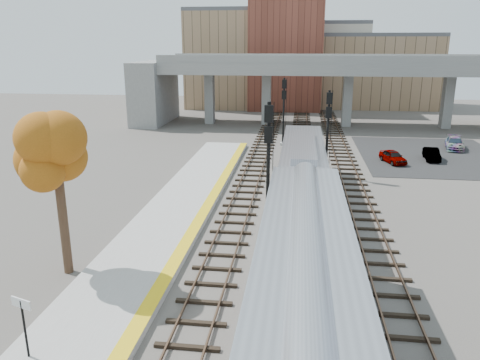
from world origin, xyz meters
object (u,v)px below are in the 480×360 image
(signal_mast_mid, at_px, (327,135))
(tree, at_px, (56,153))
(car_c, at_px, (455,143))
(signal_mast_near, at_px, (268,166))
(car_b, at_px, (432,154))
(signal_mast_far, at_px, (284,112))
(locomotive, at_px, (303,172))
(car_a, at_px, (393,157))

(signal_mast_mid, distance_m, tree, 23.51)
(car_c, bearing_deg, signal_mast_mid, -126.03)
(signal_mast_near, xyz_separation_m, car_b, (14.57, 19.25, -3.33))
(signal_mast_near, distance_m, car_c, 30.88)
(signal_mast_mid, bearing_deg, signal_mast_far, 108.23)
(locomotive, distance_m, car_a, 15.42)
(signal_mast_far, relative_size, car_b, 2.10)
(locomotive, relative_size, signal_mast_near, 2.47)
(car_a, bearing_deg, tree, -147.09)
(car_a, bearing_deg, signal_mast_near, -139.19)
(signal_mast_near, height_order, car_b, signal_mast_near)
(tree, bearing_deg, car_b, 47.70)
(signal_mast_far, xyz_separation_m, car_a, (10.65, -6.87, -3.08))
(locomotive, relative_size, car_a, 5.45)
(signal_mast_near, height_order, signal_mast_mid, signal_mast_near)
(signal_mast_near, xyz_separation_m, car_c, (18.28, 24.67, -3.27))
(signal_mast_far, height_order, tree, tree)
(locomotive, bearing_deg, car_a, 56.11)
(tree, height_order, car_c, tree)
(signal_mast_far, relative_size, tree, 0.90)
(signal_mast_far, distance_m, car_b, 15.81)
(tree, bearing_deg, signal_mast_far, 73.51)
(signal_mast_near, relative_size, signal_mast_far, 1.05)
(signal_mast_far, relative_size, car_a, 2.11)
(signal_mast_mid, height_order, signal_mast_far, signal_mast_far)
(signal_mast_near, distance_m, car_b, 24.37)
(signal_mast_mid, height_order, car_c, signal_mast_mid)
(signal_mast_far, bearing_deg, car_b, -19.96)
(tree, bearing_deg, car_c, 48.94)
(signal_mast_mid, height_order, tree, tree)
(signal_mast_mid, distance_m, signal_mast_far, 13.11)
(locomotive, height_order, car_c, locomotive)
(signal_mast_far, relative_size, car_c, 1.69)
(signal_mast_far, height_order, car_b, signal_mast_far)
(car_c, bearing_deg, tree, -118.67)
(signal_mast_near, height_order, car_a, signal_mast_near)
(locomotive, relative_size, car_b, 5.43)
(car_a, distance_m, car_b, 4.23)
(signal_mast_near, height_order, signal_mast_far, signal_mast_near)
(signal_mast_near, distance_m, signal_mast_far, 24.54)
(signal_mast_near, distance_m, tree, 11.90)
(tree, xyz_separation_m, car_b, (23.92, 26.29, -5.45))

